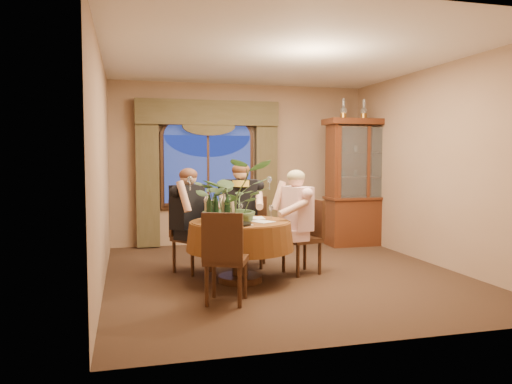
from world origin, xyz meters
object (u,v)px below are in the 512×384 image
object	(u,v)px
centerpiece_plant	(232,169)
wine_bottle_0	(216,208)
person_scarf	(241,215)
wine_bottle_2	(207,207)
oil_lamp_center	(364,109)
person_pink	(297,222)
chair_front_left	(226,257)
wine_bottle_4	(209,209)
person_back	(187,221)
china_cabinet	(363,182)
olive_bowl	(242,219)
oil_lamp_left	(343,109)
wine_bottle_5	(215,207)
stoneware_vase	(230,210)
dining_table	(240,251)
oil_lamp_right	(384,110)
wine_bottle_1	(227,208)
chair_right	(302,237)
chair_back_right	(250,232)
wine_bottle_3	(224,207)

from	to	relation	value
centerpiece_plant	wine_bottle_0	world-z (taller)	centerpiece_plant
person_scarf	wine_bottle_2	distance (m)	0.93
oil_lamp_center	person_pink	size ratio (longest dim) A/B	0.25
chair_front_left	person_scarf	world-z (taller)	person_scarf
wine_bottle_4	person_back	bearing A→B (deg)	105.49
chair_front_left	china_cabinet	bearing A→B (deg)	65.81
wine_bottle_0	olive_bowl	bearing A→B (deg)	-8.20
oil_lamp_left	wine_bottle_5	xyz separation A→B (m)	(-2.54, -1.84, -1.43)
stoneware_vase	olive_bowl	distance (m)	0.21
dining_table	china_cabinet	distance (m)	3.38
chair_front_left	oil_lamp_right	bearing A→B (deg)	62.40
oil_lamp_left	centerpiece_plant	size ratio (longest dim) A/B	0.31
oil_lamp_center	wine_bottle_4	world-z (taller)	oil_lamp_center
wine_bottle_0	centerpiece_plant	bearing A→B (deg)	22.34
centerpiece_plant	wine_bottle_1	world-z (taller)	centerpiece_plant
chair_right	stoneware_vase	xyz separation A→B (m)	(-0.99, -0.14, 0.40)
oil_lamp_center	stoneware_vase	bearing A→B (deg)	-145.11
oil_lamp_center	olive_bowl	distance (m)	3.67
chair_back_right	wine_bottle_3	xyz separation A→B (m)	(-0.52, -0.77, 0.44)
chair_back_right	wine_bottle_5	world-z (taller)	wine_bottle_5
oil_lamp_center	wine_bottle_0	bearing A→B (deg)	-145.80
china_cabinet	chair_back_right	bearing A→B (deg)	-152.78
oil_lamp_left	stoneware_vase	distance (m)	3.38
china_cabinet	wine_bottle_3	xyz separation A→B (m)	(-2.82, -1.95, -0.17)
wine_bottle_5	wine_bottle_1	bearing A→B (deg)	-56.65
wine_bottle_4	person_scarf	bearing A→B (deg)	56.53
chair_back_right	chair_front_left	xyz separation A→B (m)	(-0.67, -1.64, 0.00)
chair_right	wine_bottle_1	world-z (taller)	wine_bottle_1
person_scarf	stoneware_vase	size ratio (longest dim) A/B	5.57
person_scarf	wine_bottle_5	bearing A→B (deg)	67.68
chair_front_left	wine_bottle_0	distance (m)	0.94
person_pink	dining_table	bearing A→B (deg)	90.00
wine_bottle_3	dining_table	bearing A→B (deg)	-13.68
oil_lamp_center	oil_lamp_right	distance (m)	0.38
chair_front_left	wine_bottle_0	size ratio (longest dim) A/B	2.91
oil_lamp_left	wine_bottle_2	distance (m)	3.54
person_pink	stoneware_vase	xyz separation A→B (m)	(-0.91, -0.10, 0.20)
wine_bottle_4	wine_bottle_5	world-z (taller)	same
oil_lamp_center	wine_bottle_4	xyz separation A→B (m)	(-3.02, -2.06, -1.43)
china_cabinet	oil_lamp_left	size ratio (longest dim) A/B	6.40
person_scarf	wine_bottle_0	xyz separation A→B (m)	(-0.50, -0.82, 0.19)
person_pink	stoneware_vase	size ratio (longest dim) A/B	5.26
oil_lamp_left	wine_bottle_1	xyz separation A→B (m)	(-2.42, -2.03, -1.43)
person_scarf	stoneware_vase	xyz separation A→B (m)	(-0.31, -0.75, 0.16)
person_scarf	oil_lamp_left	bearing A→B (deg)	-136.78
chair_right	person_scarf	bearing A→B (deg)	33.55
wine_bottle_1	wine_bottle_4	size ratio (longest dim) A/B	1.00
wine_bottle_5	person_pink	bearing A→B (deg)	1.15
olive_bowl	wine_bottle_5	distance (m)	0.39
chair_back_right	wine_bottle_5	xyz separation A→B (m)	(-0.62, -0.65, 0.44)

